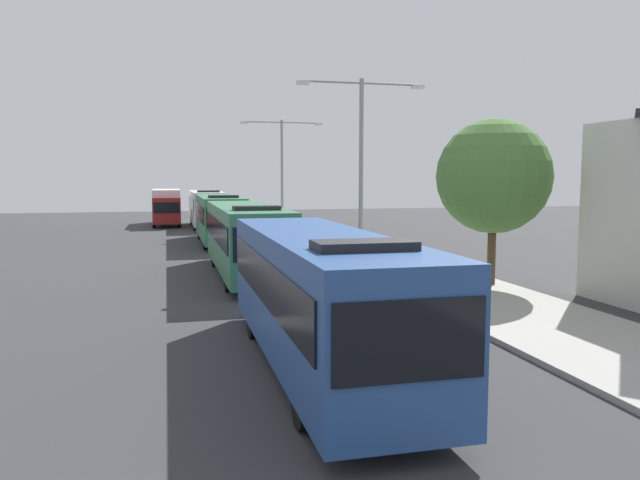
{
  "coord_description": "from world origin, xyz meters",
  "views": [
    {
      "loc": [
        -4.59,
        0.71,
        4.31
      ],
      "look_at": [
        0.55,
        21.4,
        2.12
      ],
      "focal_mm": 34.68,
      "sensor_mm": 36.0,
      "label": 1
    }
  ],
  "objects": [
    {
      "name": "bus_fourth_in_line",
      "position": [
        -1.3,
        54.32,
        1.69
      ],
      "size": [
        2.58,
        10.52,
        3.21
      ],
      "color": "silver",
      "rests_on": "ground_plane"
    },
    {
      "name": "bus_second_in_line",
      "position": [
        -1.3,
        27.34,
        1.69
      ],
      "size": [
        2.58,
        11.58,
        3.21
      ],
      "color": "#33724C",
      "rests_on": "ground_plane"
    },
    {
      "name": "roadside_tree",
      "position": [
        7.55,
        22.06,
        4.31
      ],
      "size": [
        4.36,
        4.36,
        6.35
      ],
      "color": "#4C3823",
      "rests_on": "sidewalk"
    },
    {
      "name": "box_truck_oncoming",
      "position": [
        -4.6,
        57.56,
        1.72
      ],
      "size": [
        2.35,
        8.41,
        3.15
      ],
      "color": "maroon",
      "rests_on": "ground_plane"
    },
    {
      "name": "white_suv",
      "position": [
        2.4,
        17.36,
        1.03
      ],
      "size": [
        1.86,
        5.06,
        1.9
      ],
      "color": "#B7B7BC",
      "rests_on": "ground_plane"
    },
    {
      "name": "streetlamp_far",
      "position": [
        4.1,
        47.79,
        5.35
      ],
      "size": [
        6.32,
        0.28,
        8.48
      ],
      "color": "gray",
      "rests_on": "sidewalk"
    },
    {
      "name": "streetlamp_mid",
      "position": [
        4.1,
        27.86,
        5.38
      ],
      "size": [
        6.0,
        0.28,
        8.56
      ],
      "color": "gray",
      "rests_on": "sidewalk"
    },
    {
      "name": "bus_lead",
      "position": [
        -1.3,
        13.97,
        1.69
      ],
      "size": [
        2.58,
        10.66,
        3.21
      ],
      "color": "#284C8C",
      "rests_on": "ground_plane"
    },
    {
      "name": "bus_middle",
      "position": [
        -1.3,
        41.04,
        1.69
      ],
      "size": [
        2.58,
        10.94,
        3.21
      ],
      "color": "#33724C",
      "rests_on": "ground_plane"
    }
  ]
}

